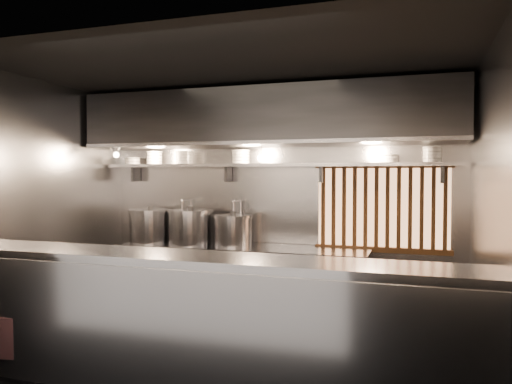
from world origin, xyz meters
The scene contains 24 objects.
floor centered at (0.00, 0.00, 0.00)m, with size 4.50×4.50×0.00m, color black.
ceiling centered at (0.00, 0.00, 2.80)m, with size 4.50×4.50×0.00m, color black.
wall_back centered at (0.00, 1.50, 1.40)m, with size 4.50×4.50×0.00m, color gray.
wall_left centered at (-2.25, 0.00, 1.40)m, with size 3.00×3.00×0.00m, color gray.
wall_right centered at (2.25, 0.00, 1.40)m, with size 3.00×3.00×0.00m, color gray.
serving_counter centered at (0.00, -0.96, 0.57)m, with size 4.50×0.56×1.13m.
cooking_bench centered at (-0.30, 1.13, 0.45)m, with size 3.00×0.70×0.90m, color #9D9DA3.
bowl_shelf centered at (0.00, 1.32, 1.88)m, with size 4.40×0.34×0.04m, color #9D9DA3.
exhaust_hood centered at (0.00, 1.10, 2.42)m, with size 4.40×0.81×0.65m.
wood_screen centered at (1.30, 1.45, 1.38)m, with size 1.56×0.09×1.04m.
faucet_left centered at (-1.15, 1.37, 1.31)m, with size 0.04×0.30×0.50m.
faucet_right centered at (-0.45, 1.37, 1.31)m, with size 0.04×0.30×0.50m.
heat_lamp centered at (-1.90, 0.85, 2.07)m, with size 0.25×0.35×0.20m.
pendant_bulb centered at (-0.10, 1.20, 1.96)m, with size 0.09×0.09×0.19m.
stock_pot_left centered at (-1.55, 1.09, 1.11)m, with size 0.59×0.59×0.46m.
stock_pot_mid centered at (-0.99, 1.09, 1.12)m, with size 0.70×0.70×0.47m.
stock_pot_right centered at (-0.44, 1.14, 1.09)m, with size 0.62×0.62×0.41m.
red_placard centered at (-1.56, -1.22, 0.38)m, with size 0.25×0.02×0.35m, color red.
bowl_stack_0 centered at (-1.95, 1.32, 1.95)m, with size 0.22×0.22×0.09m.
bowl_stack_1 centered at (-1.62, 1.32, 1.98)m, with size 0.22×0.22×0.17m.
bowl_stack_2 centered at (-1.18, 1.32, 1.98)m, with size 0.24×0.24×0.17m.
bowl_stack_3 centered at (-0.40, 1.32, 1.98)m, with size 0.23×0.23×0.17m.
bowl_stack_4 centered at (1.38, 1.32, 1.95)m, with size 0.20×0.20×0.09m.
bowl_stack_5 centered at (1.84, 1.32, 1.98)m, with size 0.21×0.21×0.17m.
Camera 1 is at (1.73, -4.50, 1.76)m, focal length 35.00 mm.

